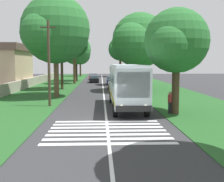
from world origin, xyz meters
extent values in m
plane|color=#333335|center=(0.00, 0.00, 0.00)|extent=(160.00, 160.00, 0.00)
cube|color=#235623|center=(15.00, 8.20, 0.02)|extent=(120.00, 8.00, 0.04)
cube|color=#235623|center=(15.00, -8.20, 0.02)|extent=(120.00, 8.00, 0.04)
cube|color=silver|center=(15.00, 0.00, 0.00)|extent=(110.00, 0.16, 0.01)
cube|color=silver|center=(5.30, -1.80, 2.10)|extent=(11.00, 2.50, 2.90)
cube|color=slate|center=(5.60, -1.80, 2.62)|extent=(9.68, 2.54, 0.85)
cube|color=slate|center=(-0.16, -1.80, 2.45)|extent=(0.08, 2.20, 1.74)
cube|color=#B29E19|center=(5.30, -1.80, 1.10)|extent=(10.78, 2.53, 0.36)
cube|color=silver|center=(5.30, -1.80, 3.64)|extent=(10.56, 2.30, 0.18)
cube|color=black|center=(-0.28, -1.80, 0.87)|extent=(0.16, 2.40, 0.40)
sphere|color=#F2EDCC|center=(-0.22, -1.00, 1.00)|extent=(0.24, 0.24, 0.24)
sphere|color=#F2EDCC|center=(-0.22, -2.60, 1.00)|extent=(0.24, 0.24, 0.24)
cylinder|color=black|center=(1.40, -0.65, 0.55)|extent=(1.10, 0.32, 1.10)
cylinder|color=black|center=(8.80, -0.65, 0.55)|extent=(1.10, 0.32, 1.10)
cylinder|color=black|center=(1.40, -2.95, 0.55)|extent=(1.10, 0.32, 1.10)
cylinder|color=black|center=(8.80, -2.95, 0.55)|extent=(1.10, 0.32, 1.10)
cube|color=silver|center=(-5.59, 0.00, 0.00)|extent=(0.45, 6.80, 0.01)
cube|color=silver|center=(-4.69, 0.00, 0.00)|extent=(0.45, 6.80, 0.01)
cube|color=silver|center=(-3.79, 0.00, 0.00)|extent=(0.45, 6.80, 0.01)
cube|color=silver|center=(-2.89, 0.00, 0.00)|extent=(0.45, 6.80, 0.01)
cube|color=silver|center=(-1.99, 0.00, 0.00)|extent=(0.45, 6.80, 0.01)
cube|color=silver|center=(-1.09, 0.00, 0.00)|extent=(0.45, 6.80, 0.01)
cube|color=silver|center=(-0.19, 0.00, 0.00)|extent=(0.45, 6.80, 0.01)
cube|color=#B7A893|center=(24.13, -1.68, 0.53)|extent=(4.30, 1.75, 0.70)
cube|color=slate|center=(24.03, -1.68, 1.15)|extent=(2.00, 1.61, 0.55)
cylinder|color=black|center=(22.78, -0.90, 0.32)|extent=(0.64, 0.22, 0.64)
cylinder|color=black|center=(25.48, -0.90, 0.32)|extent=(0.64, 0.22, 0.64)
cylinder|color=black|center=(22.78, -2.46, 0.32)|extent=(0.64, 0.22, 0.64)
cylinder|color=black|center=(25.48, -2.46, 0.32)|extent=(0.64, 0.22, 0.64)
cube|color=navy|center=(32.66, -1.65, 0.53)|extent=(4.30, 1.75, 0.70)
cube|color=slate|center=(32.56, -1.65, 1.15)|extent=(2.00, 1.61, 0.55)
cylinder|color=black|center=(31.31, -0.87, 0.32)|extent=(0.64, 0.22, 0.64)
cylinder|color=black|center=(34.01, -0.87, 0.32)|extent=(0.64, 0.22, 0.64)
cylinder|color=black|center=(31.31, -2.43, 0.32)|extent=(0.64, 0.22, 0.64)
cylinder|color=black|center=(34.01, -2.43, 0.32)|extent=(0.64, 0.22, 0.64)
cube|color=black|center=(37.76, 1.59, 0.53)|extent=(4.30, 1.75, 0.70)
cube|color=slate|center=(37.66, 1.59, 1.15)|extent=(2.00, 1.61, 0.55)
cylinder|color=black|center=(36.41, 2.37, 0.32)|extent=(0.64, 0.22, 0.64)
cylinder|color=black|center=(39.11, 2.37, 0.32)|extent=(0.64, 0.22, 0.64)
cylinder|color=black|center=(36.41, 0.81, 0.32)|extent=(0.64, 0.22, 0.64)
cylinder|color=black|center=(39.11, 0.81, 0.32)|extent=(0.64, 0.22, 0.64)
cube|color=#B21E1E|center=(46.80, 2.00, 0.53)|extent=(4.30, 1.75, 0.70)
cube|color=slate|center=(46.70, 2.00, 1.15)|extent=(2.00, 1.61, 0.55)
cylinder|color=black|center=(45.45, 2.78, 0.32)|extent=(0.64, 0.22, 0.64)
cylinder|color=black|center=(48.15, 2.78, 0.32)|extent=(0.64, 0.22, 0.64)
cylinder|color=black|center=(45.45, 1.22, 0.32)|extent=(0.64, 0.22, 0.64)
cylinder|color=black|center=(48.15, 1.22, 0.32)|extent=(0.64, 0.22, 0.64)
cylinder|color=brown|center=(13.47, 5.32, 2.75)|extent=(0.56, 0.56, 5.43)
sphere|color=#286B2D|center=(13.47, 5.32, 7.55)|extent=(7.57, 7.57, 7.57)
sphere|color=#286B2D|center=(15.74, 5.32, 6.98)|extent=(5.33, 5.33, 5.33)
sphere|color=#286B2D|center=(11.58, 6.46, 6.98)|extent=(4.46, 4.46, 4.46)
cylinder|color=#3D2D1E|center=(41.94, 5.47, 2.43)|extent=(0.60, 0.60, 4.79)
sphere|color=#337A38|center=(41.94, 5.47, 6.55)|extent=(6.28, 6.28, 6.28)
sphere|color=#337A38|center=(43.82, 5.47, 6.08)|extent=(4.18, 4.18, 4.18)
sphere|color=#337A38|center=(40.37, 6.41, 6.08)|extent=(3.94, 3.94, 3.94)
cylinder|color=brown|center=(62.85, 5.99, 2.29)|extent=(0.46, 0.46, 4.49)
sphere|color=#286B2D|center=(62.85, 5.99, 6.08)|extent=(5.62, 5.62, 5.62)
sphere|color=#286B2D|center=(64.54, 5.99, 5.66)|extent=(3.44, 3.44, 3.44)
sphere|color=#286B2D|center=(61.45, 6.83, 5.66)|extent=(3.78, 3.78, 3.78)
cylinder|color=#3D2D1E|center=(22.83, 5.91, 3.17)|extent=(0.38, 0.38, 6.26)
sphere|color=#337A38|center=(22.83, 5.91, 7.94)|extent=(5.95, 5.95, 5.95)
sphere|color=#337A38|center=(24.62, 5.91, 7.49)|extent=(4.36, 4.36, 4.36)
sphere|color=#337A38|center=(21.35, 6.80, 7.49)|extent=(3.36, 3.36, 3.36)
cylinder|color=brown|center=(33.91, 5.07, 2.97)|extent=(0.51, 0.51, 5.87)
sphere|color=#1E5623|center=(33.91, 5.07, 7.31)|extent=(5.09, 5.09, 5.09)
sphere|color=#1E5623|center=(35.43, 5.07, 6.92)|extent=(3.46, 3.46, 3.46)
sphere|color=#1E5623|center=(32.63, 5.84, 6.92)|extent=(3.01, 3.01, 3.01)
cylinder|color=#3D2D1E|center=(60.45, -5.02, 2.91)|extent=(0.59, 0.59, 5.74)
sphere|color=#1E5623|center=(60.45, -5.02, 7.55)|extent=(6.43, 6.43, 6.43)
sphere|color=#1E5623|center=(62.38, -5.02, 7.07)|extent=(3.58, 3.58, 3.58)
sphere|color=#1E5623|center=(58.85, -4.06, 7.07)|extent=(4.53, 4.53, 4.53)
cylinder|color=brown|center=(21.07, -5.02, 2.46)|extent=(0.47, 0.47, 4.84)
sphere|color=#286B2D|center=(21.07, -5.02, 6.95)|extent=(7.55, 7.55, 7.55)
sphere|color=#286B2D|center=(23.33, -5.02, 6.39)|extent=(4.45, 4.45, 4.45)
sphere|color=#286B2D|center=(19.18, -3.89, 6.39)|extent=(5.58, 5.58, 5.58)
cylinder|color=#4C3826|center=(31.42, -5.12, 3.13)|extent=(0.44, 0.44, 6.18)
sphere|color=#1E5623|center=(31.42, -5.12, 7.88)|extent=(6.05, 6.05, 6.05)
sphere|color=#1E5623|center=(33.23, -5.12, 7.43)|extent=(3.64, 3.64, 3.64)
sphere|color=#1E5623|center=(29.90, -4.21, 7.43)|extent=(4.08, 4.08, 4.08)
cylinder|color=#4C3826|center=(2.40, -5.28, 2.13)|extent=(0.56, 0.56, 4.18)
sphere|color=#286B2D|center=(2.40, -5.28, 5.55)|extent=(4.85, 4.85, 4.85)
sphere|color=#286B2D|center=(3.85, -5.28, 5.19)|extent=(3.61, 3.61, 3.61)
sphere|color=#286B2D|center=(1.18, -4.56, 5.19)|extent=(2.93, 2.93, 2.93)
cylinder|color=#473828|center=(6.66, 4.94, 3.80)|extent=(0.24, 0.24, 7.52)
cube|color=#3D3326|center=(6.66, 4.94, 6.96)|extent=(0.12, 1.40, 0.12)
cube|color=#B2A893|center=(20.00, 11.60, 0.73)|extent=(70.00, 0.40, 1.39)
cylinder|color=#26262D|center=(2.50, -4.90, 0.46)|extent=(0.28, 0.28, 0.85)
cylinder|color=#B23333|center=(2.50, -4.90, 1.19)|extent=(0.34, 0.34, 0.60)
sphere|color=tan|center=(2.50, -4.90, 1.61)|extent=(0.24, 0.24, 0.24)
camera|label=1|loc=(-19.47, 0.40, 3.95)|focal=47.03mm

